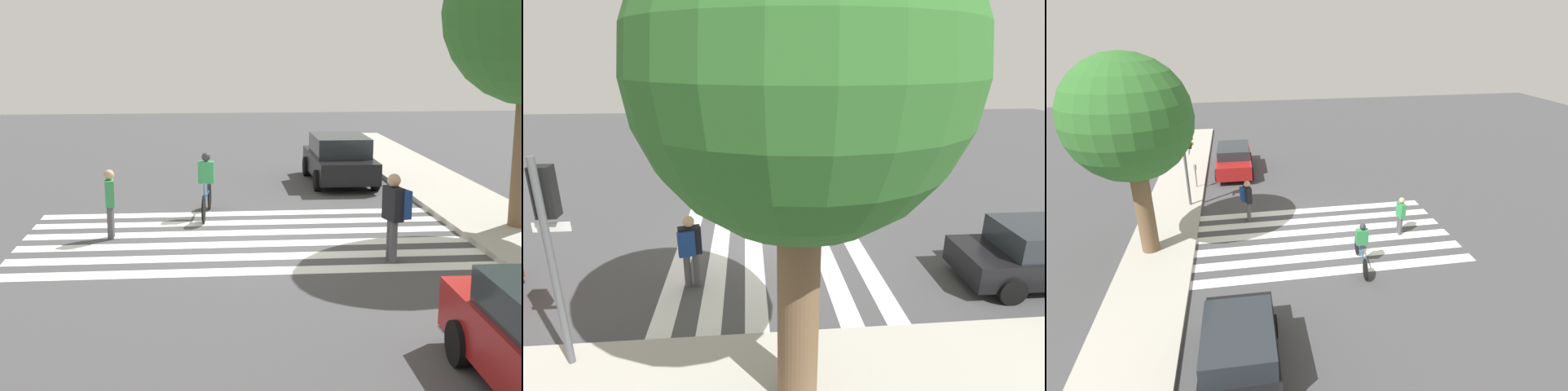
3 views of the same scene
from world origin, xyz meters
The scene contains 7 objects.
ground_plane centered at (0.00, 0.00, 0.00)m, with size 60.00×60.00×0.00m, color #444447.
sidewalk_curb centered at (0.00, 6.25, 0.07)m, with size 36.00×2.50×0.14m.
crosswalk_stripes centered at (0.00, 0.00, 0.00)m, with size 5.39×10.00×0.01m.
pedestrian_adult_yellow_jacket centered at (1.99, 2.94, 1.06)m, with size 0.54×0.51×1.81m.
pedestrian_adult_tall_backpack centered at (-0.28, -3.01, 0.90)m, with size 0.46×0.25×1.59m.
cyclist_far_lane centered at (-2.25, -0.81, 0.87)m, with size 2.29×0.42×1.65m.
car_parked_dark_suv centered at (-6.46, 3.44, 0.76)m, with size 4.13×2.00×1.51m.
Camera 1 is at (15.94, -0.97, 4.38)m, focal length 50.00 mm.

